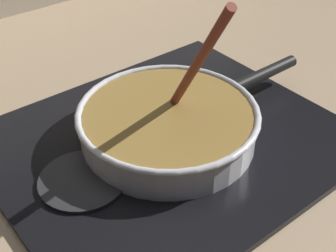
% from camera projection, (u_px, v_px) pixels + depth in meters
% --- Properties ---
extents(ground, '(2.40, 1.60, 0.04)m').
position_uv_depth(ground, '(208.00, 195.00, 0.71)').
color(ground, '#9E8466').
extents(hob_plate, '(0.56, 0.48, 0.01)m').
position_uv_depth(hob_plate, '(168.00, 142.00, 0.78)').
color(hob_plate, black).
rests_on(hob_plate, ground).
extents(burner_ring, '(0.19, 0.19, 0.01)m').
position_uv_depth(burner_ring, '(168.00, 137.00, 0.77)').
color(burner_ring, '#592D0C').
rests_on(burner_ring, hob_plate).
extents(spare_burner, '(0.13, 0.13, 0.01)m').
position_uv_depth(spare_burner, '(83.00, 180.00, 0.69)').
color(spare_burner, '#262628').
rests_on(spare_burner, hob_plate).
extents(cooking_pan, '(0.46, 0.30, 0.27)m').
position_uv_depth(cooking_pan, '(169.00, 123.00, 0.75)').
color(cooking_pan, silver).
rests_on(cooking_pan, hob_plate).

